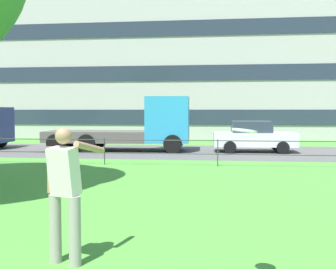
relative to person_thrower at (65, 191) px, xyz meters
name	(u,v)px	position (x,y,z in m)	size (l,w,h in m)	color
street_strip	(132,151)	(-2.16, 14.75, -0.99)	(80.00, 6.95, 0.01)	#565454
park_fence	(104,147)	(-2.16, 9.58, -0.32)	(34.27, 0.04, 1.00)	#333833
person_thrower	(65,191)	(0.00, 0.00, 0.00)	(0.67, 0.74, 1.83)	gray
frisbee	(244,131)	(2.28, -0.69, 0.84)	(0.38, 0.38, 0.06)	white
flatbed_truck_left	(139,127)	(-1.81, 14.83, 0.23)	(7.37, 2.64, 2.75)	#2D99D1
car_white_far_left	(253,136)	(3.93, 14.90, -0.21)	(4.04, 1.90, 1.54)	silver
apartment_building_background	(151,41)	(-3.47, 29.27, 7.10)	(34.68, 12.26, 16.17)	#B7B2AD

